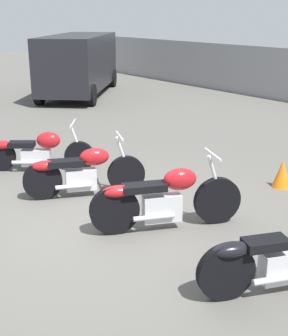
{
  "coord_description": "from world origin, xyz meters",
  "views": [
    {
      "loc": [
        5.3,
        -3.23,
        2.86
      ],
      "look_at": [
        0.0,
        0.76,
        0.65
      ],
      "focal_mm": 50.0,
      "sensor_mm": 36.0,
      "label": 1
    }
  ],
  "objects_px": {
    "motorcycle_slot_0": "(37,151)",
    "motorcycle_slot_1": "(82,172)",
    "motorcycle_slot_2": "(164,199)",
    "traffic_cone_near": "(282,174)",
    "parked_van": "(79,62)"
  },
  "relations": [
    {
      "from": "motorcycle_slot_1",
      "to": "parked_van",
      "type": "bearing_deg",
      "value": 174.07
    },
    {
      "from": "parked_van",
      "to": "traffic_cone_near",
      "type": "bearing_deg",
      "value": -58.12
    },
    {
      "from": "motorcycle_slot_0",
      "to": "motorcycle_slot_1",
      "type": "relative_size",
      "value": 0.92
    },
    {
      "from": "motorcycle_slot_0",
      "to": "motorcycle_slot_2",
      "type": "distance_m",
      "value": 3.4
    },
    {
      "from": "motorcycle_slot_1",
      "to": "motorcycle_slot_2",
      "type": "bearing_deg",
      "value": 32.69
    },
    {
      "from": "motorcycle_slot_0",
      "to": "traffic_cone_near",
      "type": "relative_size",
      "value": 3.56
    },
    {
      "from": "motorcycle_slot_1",
      "to": "traffic_cone_near",
      "type": "distance_m",
      "value": 3.4
    },
    {
      "from": "motorcycle_slot_0",
      "to": "motorcycle_slot_1",
      "type": "height_order",
      "value": "motorcycle_slot_1"
    },
    {
      "from": "motorcycle_slot_0",
      "to": "motorcycle_slot_1",
      "type": "xyz_separation_m",
      "value": [
        1.64,
        0.03,
        0.03
      ]
    },
    {
      "from": "motorcycle_slot_1",
      "to": "motorcycle_slot_2",
      "type": "distance_m",
      "value": 1.77
    },
    {
      "from": "motorcycle_slot_0",
      "to": "parked_van",
      "type": "relative_size",
      "value": 0.33
    },
    {
      "from": "motorcycle_slot_0",
      "to": "motorcycle_slot_2",
      "type": "relative_size",
      "value": 0.85
    },
    {
      "from": "motorcycle_slot_0",
      "to": "parked_van",
      "type": "distance_m",
      "value": 8.7
    },
    {
      "from": "motorcycle_slot_1",
      "to": "traffic_cone_near",
      "type": "height_order",
      "value": "motorcycle_slot_1"
    },
    {
      "from": "motorcycle_slot_2",
      "to": "traffic_cone_near",
      "type": "height_order",
      "value": "motorcycle_slot_2"
    }
  ]
}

